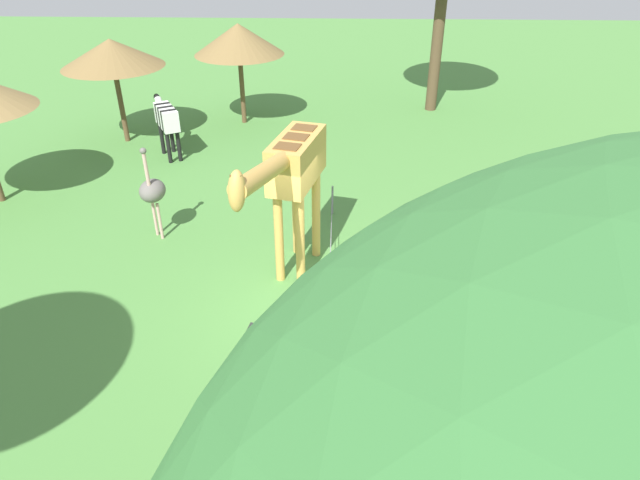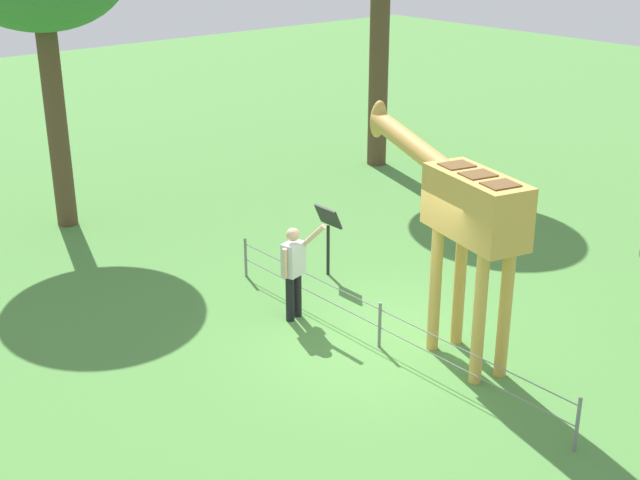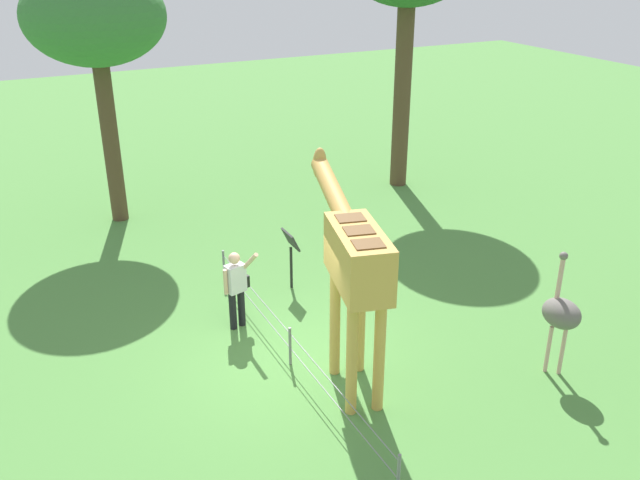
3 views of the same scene
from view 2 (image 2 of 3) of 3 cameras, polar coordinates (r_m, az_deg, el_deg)
name	(u,v)px [view 2 (image 2 of 3)]	position (r m, az deg, el deg)	size (l,w,h in m)	color
ground_plane	(388,343)	(13.36, 4.58, -6.86)	(60.00, 60.00, 0.00)	#4C843D
giraffe	(462,209)	(12.29, 9.47, 2.03)	(3.79, 1.39, 3.42)	gold
visitor	(294,267)	(13.70, -1.74, -1.85)	(0.65, 0.58, 1.70)	black
info_sign	(328,226)	(15.33, 0.55, 0.94)	(0.56, 0.21, 1.32)	black
wire_fence	(380,323)	(13.05, 4.02, -5.57)	(7.05, 0.05, 0.75)	slate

